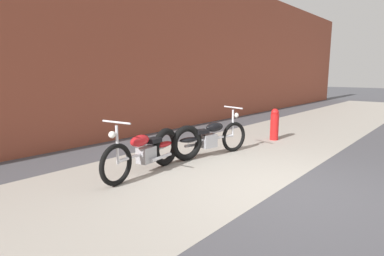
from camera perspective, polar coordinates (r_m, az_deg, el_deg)
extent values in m
plane|color=#47474C|center=(5.11, 15.84, -10.61)|extent=(80.00, 80.00, 0.00)
cube|color=#9E998E|center=(5.99, 0.35, -7.15)|extent=(36.00, 3.50, 0.01)
cube|color=brown|center=(8.41, -18.63, 14.76)|extent=(36.00, 0.50, 5.10)
torus|color=black|center=(5.12, -13.55, -6.46)|extent=(0.68, 0.18, 0.68)
torus|color=black|center=(6.07, -4.80, -3.43)|extent=(0.74, 0.23, 0.73)
cylinder|color=silver|center=(5.57, -8.81, -4.56)|extent=(1.23, 0.24, 0.06)
cube|color=#99999E|center=(5.64, -8.27, -4.79)|extent=(0.35, 0.26, 0.28)
ellipsoid|color=red|center=(5.46, -9.42, -2.29)|extent=(0.46, 0.25, 0.20)
ellipsoid|color=red|center=(6.01, -5.10, -2.97)|extent=(0.46, 0.24, 0.10)
cube|color=black|center=(5.74, -7.03, -2.24)|extent=(0.31, 0.24, 0.08)
cylinder|color=silver|center=(5.08, -13.37, -2.99)|extent=(0.05, 0.05, 0.62)
cylinder|color=silver|center=(5.01, -13.53, 1.03)|extent=(0.12, 0.58, 0.03)
sphere|color=white|center=(4.97, -14.27, -1.18)|extent=(0.11, 0.11, 0.11)
cylinder|color=silver|center=(5.75, -5.55, -5.27)|extent=(0.55, 0.14, 0.06)
torus|color=black|center=(7.19, 7.57, -1.59)|extent=(0.68, 0.24, 0.68)
torus|color=black|center=(6.38, -0.96, -2.74)|extent=(0.74, 0.30, 0.73)
cylinder|color=silver|center=(6.76, 3.57, -1.91)|extent=(1.21, 0.35, 0.06)
cube|color=#99999E|center=(6.72, 3.03, -2.32)|extent=(0.36, 0.29, 0.28)
ellipsoid|color=black|center=(6.77, 4.11, 0.17)|extent=(0.47, 0.29, 0.20)
ellipsoid|color=black|center=(6.40, -0.59, -2.15)|extent=(0.47, 0.28, 0.10)
cube|color=black|center=(6.56, 1.69, -0.66)|extent=(0.32, 0.26, 0.08)
cylinder|color=silver|center=(7.11, 7.39, 0.82)|extent=(0.05, 0.05, 0.62)
cylinder|color=silver|center=(7.06, 7.46, 3.71)|extent=(0.17, 0.57, 0.03)
sphere|color=white|center=(7.15, 8.01, 2.32)|extent=(0.11, 0.11, 0.11)
cylinder|color=silver|center=(6.71, 0.62, -3.03)|extent=(0.55, 0.19, 0.06)
cylinder|color=red|center=(8.67, 14.69, 0.19)|extent=(0.22, 0.22, 0.70)
sphere|color=red|center=(8.61, 14.80, 2.75)|extent=(0.20, 0.20, 0.20)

